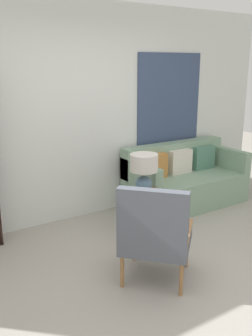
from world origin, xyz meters
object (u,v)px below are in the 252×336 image
side_table (146,199)px  table_lamp (144,168)px  armchair (154,232)px  couch (184,181)px

side_table → table_lamp: table_lamp is taller
side_table → table_lamp: (-0.00, 0.04, 0.35)m
side_table → table_lamp: bearing=90.7°
armchair → side_table: size_ratio=1.72×
side_table → armchair: bearing=-120.9°
couch → table_lamp: 1.33m
armchair → couch: size_ratio=0.55×
couch → table_lamp: size_ratio=3.93×
armchair → side_table: (0.49, 0.82, -0.04)m
couch → armchair: bearing=-138.2°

